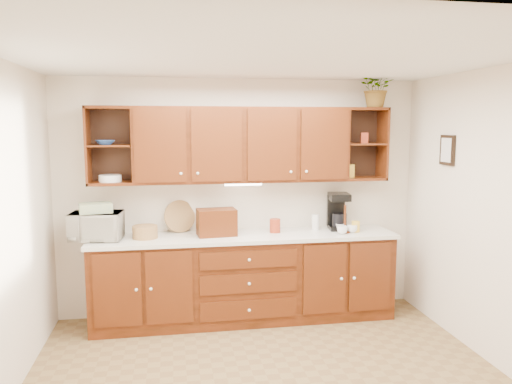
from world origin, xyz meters
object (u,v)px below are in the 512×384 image
object	(u,v)px
coffee_maker	(338,212)
potted_plant	(377,88)
bread_box	(217,222)
microwave	(96,226)

from	to	relation	value
coffee_maker	potted_plant	xyz separation A→B (m)	(0.40, -0.05, 1.37)
bread_box	potted_plant	distance (m)	2.27
microwave	potted_plant	world-z (taller)	potted_plant
microwave	coffee_maker	xyz separation A→B (m)	(2.60, 0.10, 0.05)
coffee_maker	potted_plant	bearing A→B (deg)	1.55
coffee_maker	microwave	bearing A→B (deg)	-169.51
microwave	coffee_maker	bearing A→B (deg)	8.01
bread_box	coffee_maker	bearing A→B (deg)	-0.95
bread_box	coffee_maker	size ratio (longest dim) A/B	0.99
coffee_maker	potted_plant	distance (m)	1.42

